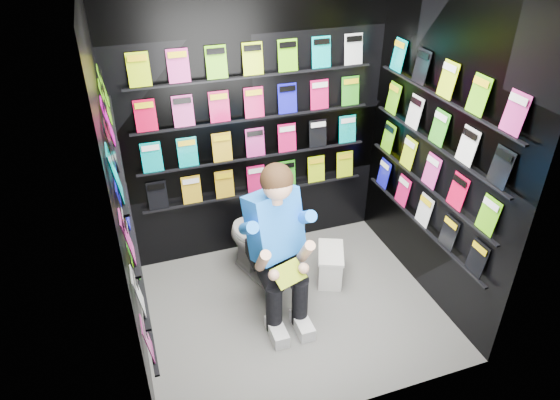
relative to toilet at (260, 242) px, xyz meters
name	(u,v)px	position (x,y,z in m)	size (l,w,h in m)	color
floor	(292,309)	(0.11, -0.52, -0.37)	(2.40, 2.40, 0.00)	slate
wall_back	(254,122)	(0.11, 0.48, 0.93)	(2.40, 0.04, 2.60)	black
wall_front	(358,256)	(0.11, -1.52, 0.93)	(2.40, 0.04, 2.60)	black
wall_left	(119,203)	(-1.09, -0.52, 0.93)	(0.04, 2.00, 2.60)	black
wall_right	(439,150)	(1.31, -0.52, 0.93)	(0.04, 2.00, 2.60)	black
comics_back	(255,123)	(0.11, 0.45, 0.94)	(2.10, 0.06, 1.37)	#CE1256
comics_left	(123,202)	(-1.06, -0.52, 0.94)	(0.06, 1.70, 1.37)	#CE1256
comics_right	(435,150)	(1.28, -0.52, 0.94)	(0.06, 1.70, 1.37)	#CE1256
toilet	(260,242)	(0.00, 0.00, 0.00)	(0.42, 0.75, 0.73)	silver
longbox	(330,266)	(0.57, -0.26, -0.23)	(0.20, 0.37, 0.27)	silver
longbox_lid	(331,253)	(0.57, -0.26, -0.08)	(0.22, 0.38, 0.03)	silver
reader	(274,225)	(0.00, -0.38, 0.43)	(0.56, 0.82, 1.50)	blue
held_comic	(289,274)	(0.00, -0.73, 0.21)	(0.25, 0.01, 0.17)	green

